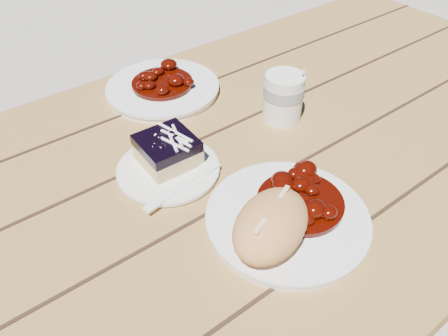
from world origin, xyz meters
TOP-DOWN VIEW (x-y plane):
  - picnic_table at (0.00, -0.00)m, footprint 2.00×1.55m
  - main_plate at (0.12, -0.17)m, footprint 0.24×0.24m
  - goulash_stew at (0.15, -0.16)m, footprint 0.13×0.13m
  - bread_roll at (0.06, -0.19)m, footprint 0.16×0.14m
  - dessert_plate at (0.04, 0.04)m, footprint 0.17×0.17m
  - blueberry_cake at (0.05, 0.05)m, footprint 0.09×0.09m
  - fork_dessert at (0.02, -0.02)m, footprint 0.16×0.05m
  - coffee_cup at (0.30, 0.04)m, footprint 0.08×0.08m
  - second_plate at (0.16, 0.27)m, footprint 0.23×0.23m
  - second_stew at (0.16, 0.27)m, footprint 0.13×0.13m

SIDE VIEW (x-z plane):
  - picnic_table at x=0.00m, z-range 0.21..0.96m
  - dessert_plate at x=0.04m, z-range 0.75..0.76m
  - main_plate at x=0.12m, z-range 0.75..0.77m
  - second_plate at x=0.16m, z-range 0.75..0.77m
  - fork_dessert at x=0.02m, z-range 0.76..0.76m
  - blueberry_cake at x=0.05m, z-range 0.76..0.81m
  - goulash_stew at x=0.15m, z-range 0.77..0.81m
  - second_stew at x=0.16m, z-range 0.77..0.81m
  - coffee_cup at x=0.30m, z-range 0.75..0.84m
  - bread_roll at x=0.06m, z-range 0.77..0.84m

